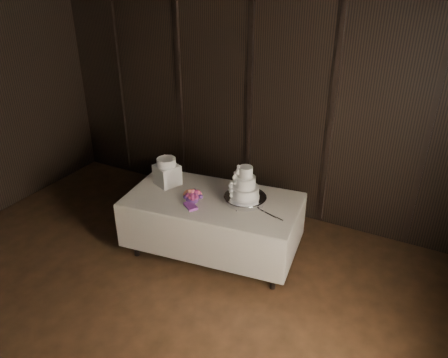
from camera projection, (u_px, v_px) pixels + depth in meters
room at (38, 238)px, 3.04m from camera, size 6.08×7.08×3.08m
display_table at (213, 224)px, 5.18m from camera, size 2.11×1.29×0.76m
cake_stand at (245, 200)px, 4.90m from camera, size 0.51×0.51×0.09m
wedding_cake at (243, 185)px, 4.81m from camera, size 0.35×0.31×0.37m
bouquet at (192, 197)px, 4.93m from camera, size 0.46×0.49×0.19m
box_pedestal at (167, 175)px, 5.28m from camera, size 0.34×0.34×0.25m
small_cake at (166, 162)px, 5.21m from camera, size 0.26×0.26×0.09m
cake_knife at (266, 213)px, 4.73m from camera, size 0.36×0.14×0.01m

